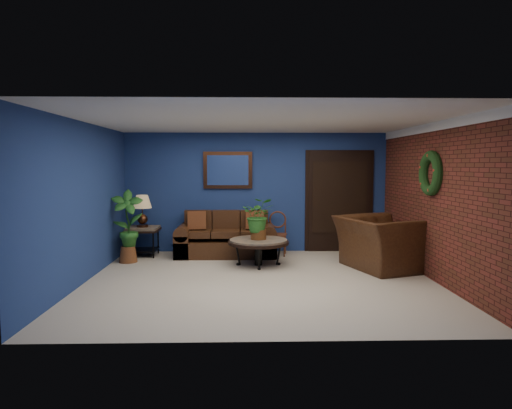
{
  "coord_description": "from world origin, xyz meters",
  "views": [
    {
      "loc": [
        -0.26,
        -7.09,
        1.83
      ],
      "look_at": [
        -0.06,
        0.55,
        1.17
      ],
      "focal_mm": 32.0,
      "sensor_mm": 36.0,
      "label": 1
    }
  ],
  "objects_px": {
    "sofa": "(226,241)",
    "end_table": "(143,234)",
    "coffee_table": "(258,242)",
    "side_chair": "(277,230)",
    "table_lamp": "(142,207)",
    "armchair": "(381,243)"
  },
  "relations": [
    {
      "from": "sofa",
      "to": "end_table",
      "type": "height_order",
      "value": "sofa"
    },
    {
      "from": "sofa",
      "to": "end_table",
      "type": "distance_m",
      "value": 1.68
    },
    {
      "from": "table_lamp",
      "to": "armchair",
      "type": "relative_size",
      "value": 0.44
    },
    {
      "from": "side_chair",
      "to": "end_table",
      "type": "bearing_deg",
      "value": -170.21
    },
    {
      "from": "sofa",
      "to": "side_chair",
      "type": "xyz_separation_m",
      "value": [
        1.04,
        0.04,
        0.2
      ]
    },
    {
      "from": "coffee_table",
      "to": "end_table",
      "type": "xyz_separation_m",
      "value": [
        -2.3,
        0.91,
        0.03
      ]
    },
    {
      "from": "coffee_table",
      "to": "side_chair",
      "type": "height_order",
      "value": "side_chair"
    },
    {
      "from": "end_table",
      "to": "table_lamp",
      "type": "bearing_deg",
      "value": 90.0
    },
    {
      "from": "coffee_table",
      "to": "side_chair",
      "type": "xyz_separation_m",
      "value": [
        0.42,
        0.98,
        0.08
      ]
    },
    {
      "from": "table_lamp",
      "to": "armchair",
      "type": "xyz_separation_m",
      "value": [
        4.45,
        -1.26,
        -0.53
      ]
    },
    {
      "from": "sofa",
      "to": "armchair",
      "type": "distance_m",
      "value": 3.06
    },
    {
      "from": "coffee_table",
      "to": "sofa",
      "type": "bearing_deg",
      "value": 123.59
    },
    {
      "from": "end_table",
      "to": "armchair",
      "type": "bearing_deg",
      "value": -15.83
    },
    {
      "from": "sofa",
      "to": "coffee_table",
      "type": "distance_m",
      "value": 1.14
    },
    {
      "from": "end_table",
      "to": "table_lamp",
      "type": "height_order",
      "value": "table_lamp"
    },
    {
      "from": "coffee_table",
      "to": "side_chair",
      "type": "relative_size",
      "value": 1.26
    },
    {
      "from": "armchair",
      "to": "sofa",
      "type": "bearing_deg",
      "value": 46.52
    },
    {
      "from": "end_table",
      "to": "side_chair",
      "type": "distance_m",
      "value": 2.72
    },
    {
      "from": "coffee_table",
      "to": "table_lamp",
      "type": "bearing_deg",
      "value": 158.31
    },
    {
      "from": "coffee_table",
      "to": "table_lamp",
      "type": "relative_size",
      "value": 1.79
    },
    {
      "from": "coffee_table",
      "to": "armchair",
      "type": "relative_size",
      "value": 0.79
    },
    {
      "from": "table_lamp",
      "to": "side_chair",
      "type": "distance_m",
      "value": 2.76
    }
  ]
}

